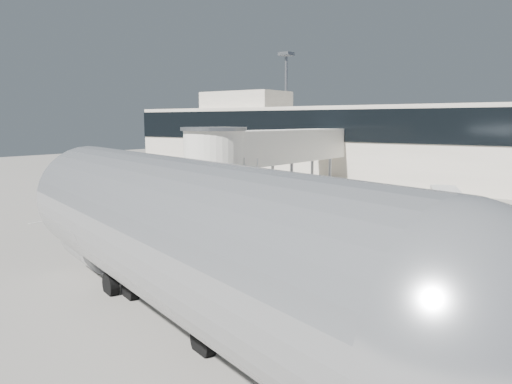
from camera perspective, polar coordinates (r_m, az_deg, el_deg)
ground at (r=29.99m, az=-6.52°, el=-4.39°), size 140.00×140.00×0.00m
lane_markings at (r=37.59m, az=2.45°, el=-1.78°), size 40.00×30.00×0.02m
terminal at (r=55.27m, az=14.83°, el=5.41°), size 64.00×12.11×15.20m
jet_bridge at (r=41.38m, az=0.95°, el=5.10°), size 5.70×20.40×6.03m
baggage_tug at (r=33.52m, az=5.30°, el=-1.95°), size 2.74×1.88×1.72m
suitcase_cart at (r=32.59m, az=6.04°, el=-2.58°), size 3.30×2.04×1.27m
box_cart_near at (r=30.31m, az=-6.45°, el=-3.12°), size 3.83×2.35×1.47m
box_cart_far at (r=30.56m, az=-11.79°, el=-3.33°), size 3.35×1.83×1.29m
ground_worker at (r=31.56m, az=-8.78°, el=-2.28°), size 0.62×0.42×1.64m
minivan at (r=38.43m, az=20.76°, el=-0.58°), size 3.26×4.75×1.67m
belt_loader at (r=58.22m, az=-4.17°, el=2.38°), size 3.82×2.52×1.73m
aircraft at (r=13.78m, az=-6.22°, el=-5.80°), size 21.69×9.80×5.58m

